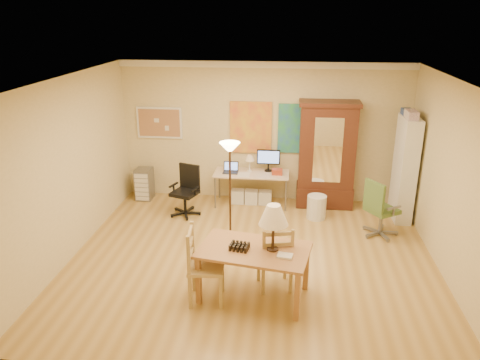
# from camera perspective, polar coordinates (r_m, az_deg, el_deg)

# --- Properties ---
(floor) EXTENTS (5.50, 5.50, 0.00)m
(floor) POSITION_cam_1_polar(r_m,az_deg,el_deg) (7.26, 1.49, -9.50)
(floor) COLOR #A47C3A
(floor) RESTS_ON ground
(crown_molding) EXTENTS (5.50, 0.08, 0.12)m
(crown_molding) POSITION_cam_1_polar(r_m,az_deg,el_deg) (8.83, 3.04, 13.88)
(crown_molding) COLOR white
(crown_molding) RESTS_ON floor
(corkboard) EXTENTS (0.90, 0.04, 0.62)m
(corkboard) POSITION_cam_1_polar(r_m,az_deg,el_deg) (9.37, -9.79, 6.90)
(corkboard) COLOR tan
(corkboard) RESTS_ON floor
(art_panel_left) EXTENTS (0.80, 0.04, 1.00)m
(art_panel_left) POSITION_cam_1_polar(r_m,az_deg,el_deg) (9.06, 1.32, 6.41)
(art_panel_left) COLOR yellow
(art_panel_left) RESTS_ON floor
(art_panel_right) EXTENTS (0.75, 0.04, 0.95)m
(art_panel_right) POSITION_cam_1_polar(r_m,az_deg,el_deg) (9.03, 7.05, 6.22)
(art_panel_right) COLOR #2A69A9
(art_panel_right) RESTS_ON floor
(dining_table) EXTENTS (1.53, 1.08, 1.32)m
(dining_table) POSITION_cam_1_polar(r_m,az_deg,el_deg) (5.98, 2.57, -7.30)
(dining_table) COLOR brown
(dining_table) RESTS_ON floor
(ladder_chair_back) EXTENTS (0.52, 0.51, 0.94)m
(ladder_chair_back) POSITION_cam_1_polar(r_m,az_deg,el_deg) (6.36, 4.32, -9.62)
(ladder_chair_back) COLOR #A08449
(ladder_chair_back) RESTS_ON floor
(ladder_chair_left) EXTENTS (0.49, 0.51, 1.02)m
(ladder_chair_left) POSITION_cam_1_polar(r_m,az_deg,el_deg) (6.11, -4.45, -10.54)
(ladder_chair_left) COLOR #A08449
(ladder_chair_left) RESTS_ON floor
(torchiere_lamp) EXTENTS (0.31, 0.31, 1.73)m
(torchiere_lamp) POSITION_cam_1_polar(r_m,az_deg,el_deg) (7.06, -1.24, 1.91)
(torchiere_lamp) COLOR #392516
(torchiere_lamp) RESTS_ON floor
(computer_desk) EXTENTS (1.43, 0.62, 1.08)m
(computer_desk) POSITION_cam_1_polar(r_m,az_deg,el_deg) (9.06, 1.58, -0.57)
(computer_desk) COLOR beige
(computer_desk) RESTS_ON floor
(office_chair_black) EXTENTS (0.57, 0.57, 0.93)m
(office_chair_black) POSITION_cam_1_polar(r_m,az_deg,el_deg) (8.70, -6.61, -2.64)
(office_chair_black) COLOR black
(office_chair_black) RESTS_ON floor
(office_chair_green) EXTENTS (0.62, 0.62, 0.99)m
(office_chair_green) POSITION_cam_1_polar(r_m,az_deg,el_deg) (8.18, 16.62, -4.79)
(office_chair_green) COLOR slate
(office_chair_green) RESTS_ON floor
(drawer_cart) EXTENTS (0.31, 0.37, 0.62)m
(drawer_cart) POSITION_cam_1_polar(r_m,az_deg,el_deg) (9.53, -11.59, -0.47)
(drawer_cart) COLOR slate
(drawer_cart) RESTS_ON floor
(armoire) EXTENTS (1.10, 0.52, 2.03)m
(armoire) POSITION_cam_1_polar(r_m,az_deg,el_deg) (8.99, 10.46, 2.21)
(armoire) COLOR #3D1B10
(armoire) RESTS_ON floor
(bookshelf) EXTENTS (0.28, 0.75, 1.87)m
(bookshelf) POSITION_cam_1_polar(r_m,az_deg,el_deg) (8.77, 19.43, 1.24)
(bookshelf) COLOR white
(bookshelf) RESTS_ON floor
(wastebin) EXTENTS (0.35, 0.35, 0.43)m
(wastebin) POSITION_cam_1_polar(r_m,az_deg,el_deg) (8.60, 9.31, -3.27)
(wastebin) COLOR silver
(wastebin) RESTS_ON floor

